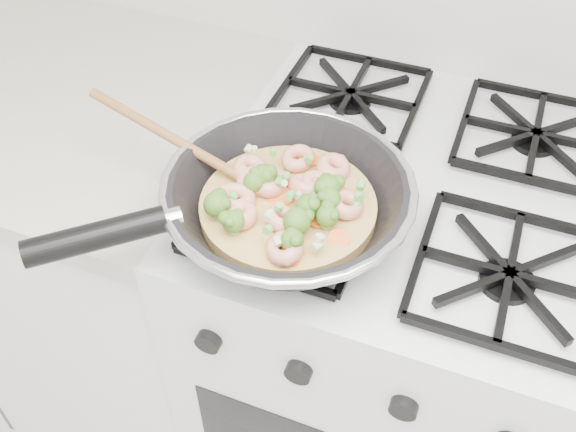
% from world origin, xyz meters
% --- Properties ---
extents(stove, '(0.60, 0.60, 0.92)m').
position_xyz_m(stove, '(0.00, 1.70, 0.46)').
color(stove, white).
rests_on(stove, ground).
extents(counter_left, '(1.00, 0.60, 0.90)m').
position_xyz_m(counter_left, '(-0.80, 1.70, 0.45)').
color(counter_left, white).
rests_on(counter_left, ground).
extents(skillet, '(0.48, 0.40, 0.10)m').
position_xyz_m(skillet, '(-0.14, 1.53, 0.96)').
color(skillet, black).
rests_on(skillet, stove).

